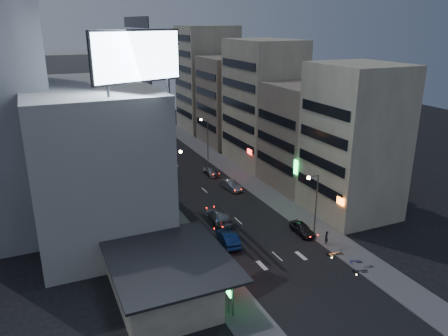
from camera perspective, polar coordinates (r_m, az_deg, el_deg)
ground at (r=47.19m, az=9.51°, el=-13.53°), size 180.00×180.00×0.00m
sidewalk_left at (r=69.20m, az=-9.98°, el=-2.71°), size 4.00×120.00×0.12m
sidewalk_right at (r=74.33m, az=2.03°, el=-0.91°), size 4.00×120.00×0.12m
food_court at (r=42.67m, az=-8.22°, el=-14.09°), size 11.00×13.00×3.88m
white_building at (r=55.49m, az=-16.87°, el=1.14°), size 14.00×24.00×18.00m
grey_tower at (r=56.45m, az=-27.23°, el=8.54°), size 10.00×14.00×34.00m
shophouse_near at (r=59.52m, az=16.61°, el=3.33°), size 10.00×11.00×20.00m
shophouse_mid at (r=69.08m, az=10.66°, el=4.14°), size 11.00×12.00×16.00m
shophouse_far at (r=78.97m, az=5.12°, el=8.41°), size 10.00×14.00×22.00m
far_left_a at (r=79.59m, az=-18.41°, el=6.89°), size 11.00×10.00×20.00m
far_left_b at (r=92.73m, az=-19.48°, el=6.75°), size 12.00×10.00×15.00m
far_right_a at (r=92.70m, az=0.82°, el=8.75°), size 11.00×12.00×18.00m
far_right_b at (r=105.17m, az=-2.20°, el=11.57°), size 12.00×12.00×24.00m
billboard at (r=44.06m, az=-11.26°, el=14.05°), size 9.52×3.75×6.20m
street_lamp_right_near at (r=52.19m, az=11.65°, el=-3.77°), size 1.60×0.44×8.02m
street_lamp_left at (r=60.66m, az=-6.43°, el=-0.29°), size 1.60×0.44×8.02m
street_lamp_right_far at (r=80.74m, az=-2.40°, el=4.61°), size 1.60×0.44×8.02m
parked_car_right_near at (r=55.02m, az=10.19°, el=-7.80°), size 1.76×4.15×1.40m
parked_car_right_mid at (r=67.87m, az=0.89°, el=-2.24°), size 2.13×4.61×1.46m
parked_car_left at (r=74.83m, az=-7.76°, el=-0.32°), size 2.84×5.96×1.64m
parked_car_right_far at (r=74.42m, az=-1.70°, el=-0.40°), size 1.91×4.50×1.29m
road_car_blue at (r=51.75m, az=0.53°, el=-9.12°), size 2.31×5.10×1.62m
road_car_silver at (r=57.18m, az=-0.65°, el=-6.25°), size 2.68×5.99×1.70m
person at (r=53.01m, az=13.21°, el=-8.83°), size 0.68×0.59×1.58m
scooter_black_a at (r=49.10m, az=18.16°, el=-11.97°), size 1.17×1.95×1.13m
scooter_silver_a at (r=50.22m, az=18.68°, el=-11.34°), size 0.61×1.76×1.07m
scooter_blue at (r=50.66m, az=17.52°, el=-10.88°), size 1.28×1.98×1.15m
scooter_black_b at (r=51.69m, az=15.25°, el=-10.01°), size 1.20×2.04×1.18m
scooter_silver_b at (r=51.70m, az=14.86°, el=-9.92°), size 0.81×2.10×1.26m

